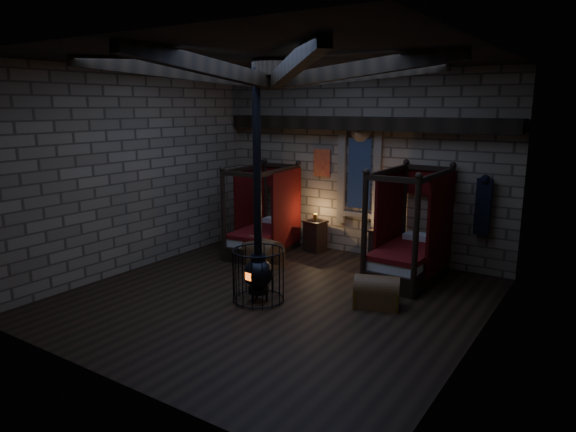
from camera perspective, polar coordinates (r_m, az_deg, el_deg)
The scene contains 8 objects.
room at distance 8.93m, azimuth -1.33°, elevation 14.11°, with size 7.02×7.02×4.29m.
bed_left at distance 12.19m, azimuth -2.63°, elevation -1.78°, with size 1.23×2.06×2.05m.
bed_right at distance 10.69m, azimuth 13.32°, elevation -3.89°, with size 1.13×2.12×2.21m.
trunk_left at distance 11.27m, azimuth -2.79°, elevation -4.16°, with size 0.93×0.68×0.62m.
trunk_right at distance 9.17m, azimuth 9.82°, elevation -8.38°, with size 0.89×0.72×0.57m.
nightstand_left at distance 12.34m, azimuth 3.03°, elevation -2.18°, with size 0.54×0.52×0.92m.
nightstand_right at distance 11.58m, azimuth 10.32°, elevation -3.32°, with size 0.52×0.50×0.82m.
stove at distance 9.18m, azimuth -3.32°, elevation -5.91°, with size 0.93×0.93×4.05m.
Camera 1 is at (5.07, -7.26, 3.44)m, focal length 32.00 mm.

